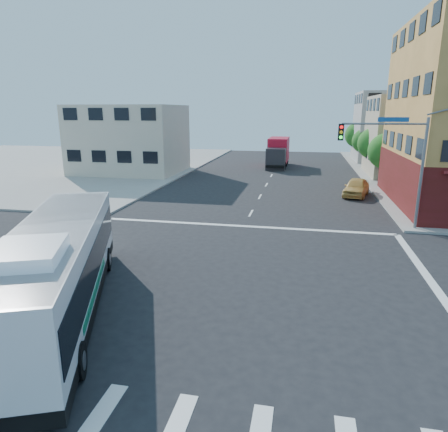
# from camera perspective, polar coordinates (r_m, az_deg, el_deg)

# --- Properties ---
(ground) EXTENTS (120.00, 120.00, 0.00)m
(ground) POSITION_cam_1_polar(r_m,az_deg,el_deg) (17.53, -1.90, -10.05)
(ground) COLOR black
(ground) RESTS_ON ground
(sidewalk_nw) EXTENTS (50.00, 50.00, 0.15)m
(sidewalk_nw) POSITION_cam_1_polar(r_m,az_deg,el_deg) (64.02, -26.10, 6.79)
(sidewalk_nw) COLOR gray
(sidewalk_nw) RESTS_ON ground
(building_east_near) EXTENTS (12.06, 10.06, 9.00)m
(building_east_near) POSITION_cam_1_polar(r_m,az_deg,el_deg) (51.28, 26.83, 10.07)
(building_east_near) COLOR tan
(building_east_near) RESTS_ON ground
(building_east_far) EXTENTS (12.06, 10.06, 10.00)m
(building_east_far) POSITION_cam_1_polar(r_m,az_deg,el_deg) (64.87, 23.70, 11.53)
(building_east_far) COLOR gray
(building_east_far) RESTS_ON ground
(building_west) EXTENTS (12.06, 10.06, 8.00)m
(building_west) POSITION_cam_1_polar(r_m,az_deg,el_deg) (50.06, -13.31, 10.59)
(building_west) COLOR beige
(building_west) RESTS_ON ground
(signal_mast_ne) EXTENTS (7.91, 1.13, 8.07)m
(signal_mast_ne) POSITION_cam_1_polar(r_m,az_deg,el_deg) (26.74, 23.22, 8.52)
(signal_mast_ne) COLOR slate
(signal_mast_ne) RESTS_ON ground
(street_tree_a) EXTENTS (3.60, 3.60, 5.53)m
(street_tree_a) POSITION_cam_1_polar(r_m,az_deg,el_deg) (44.32, 22.29, 8.85)
(street_tree_a) COLOR #3C2516
(street_tree_a) RESTS_ON ground
(street_tree_b) EXTENTS (3.80, 3.80, 5.79)m
(street_tree_b) POSITION_cam_1_polar(r_m,az_deg,el_deg) (52.17, 20.73, 9.92)
(street_tree_b) COLOR #3C2516
(street_tree_b) RESTS_ON ground
(street_tree_c) EXTENTS (3.40, 3.40, 5.29)m
(street_tree_c) POSITION_cam_1_polar(r_m,az_deg,el_deg) (60.08, 19.54, 10.27)
(street_tree_c) COLOR #3C2516
(street_tree_c) RESTS_ON ground
(street_tree_d) EXTENTS (4.00, 4.00, 6.03)m
(street_tree_d) POSITION_cam_1_polar(r_m,az_deg,el_deg) (67.98, 18.67, 11.14)
(street_tree_d) COLOR #3C2516
(street_tree_d) RESTS_ON ground
(transit_bus) EXTENTS (7.19, 12.72, 3.74)m
(transit_bus) POSITION_cam_1_polar(r_m,az_deg,el_deg) (15.83, -22.70, -6.89)
(transit_bus) COLOR black
(transit_bus) RESTS_ON ground
(box_truck) EXTENTS (2.62, 8.47, 3.80)m
(box_truck) POSITION_cam_1_polar(r_m,az_deg,el_deg) (54.71, 7.72, 8.90)
(box_truck) COLOR #25242A
(box_truck) RESTS_ON ground
(parked_car) EXTENTS (2.98, 4.93, 1.57)m
(parked_car) POSITION_cam_1_polar(r_m,az_deg,el_deg) (37.39, 18.39, 3.93)
(parked_car) COLOR #D7A952
(parked_car) RESTS_ON ground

